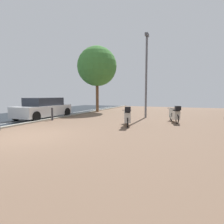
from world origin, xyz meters
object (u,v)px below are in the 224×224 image
Objects in this scene: parked_car_near at (44,108)px; bollard_far at (52,114)px; street_tree at (97,66)px; scooter_near at (127,117)px; lamp_post at (146,72)px; scooter_mid at (175,115)px.

parked_car_near reaches higher than bollard_far.
street_tree reaches higher than bollard_far.
scooter_near is at bearing -2.98° from bollard_far.
scooter_near is at bearing -53.00° from street_tree.
bollard_far is at bearing -28.43° from parked_car_near.
lamp_post is (6.47, 2.84, 2.51)m from parked_car_near.
lamp_post is at bearing -28.89° from street_tree.
scooter_mid is at bearing -31.72° from street_tree.
parked_car_near is at bearing -171.80° from scooter_mid.
parked_car_near is 6.84m from street_tree.
scooter_near is 2.27× the size of bollard_far.
scooter_near reaches higher than bollard_far.
parked_car_near is 0.68× the size of street_tree.
scooter_near is 0.31× the size of lamp_post.
lamp_post is (0.16, 3.81, 2.71)m from scooter_near.
scooter_mid is 0.41× the size of parked_car_near.
parked_car_near is (-8.52, -1.23, 0.22)m from scooter_mid.
parked_car_near is 5.24× the size of bollard_far.
scooter_near is 1.06× the size of scooter_mid.
scooter_near is 0.43× the size of parked_car_near.
lamp_post reaches higher than bollard_far.
scooter_mid is 7.46m from bollard_far.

